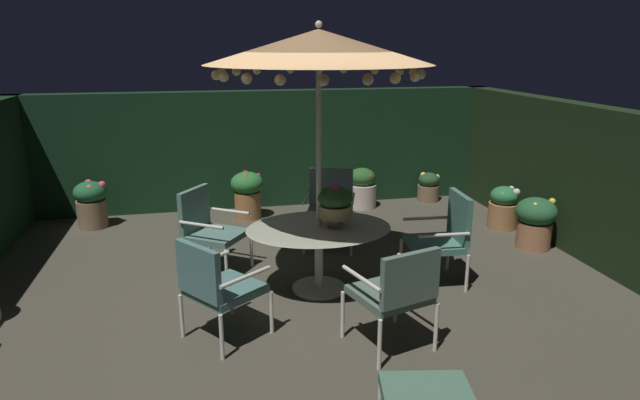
{
  "coord_description": "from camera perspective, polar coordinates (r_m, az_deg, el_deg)",
  "views": [
    {
      "loc": [
        -0.91,
        -5.32,
        2.58
      ],
      "look_at": [
        0.19,
        -0.07,
        1.03
      ],
      "focal_mm": 30.61,
      "sensor_mm": 36.0,
      "label": 1
    }
  ],
  "objects": [
    {
      "name": "ground_plane",
      "position": [
        5.99,
        -1.98,
        -9.51
      ],
      "size": [
        7.6,
        7.02,
        0.02
      ],
      "primitive_type": "cube",
      "color": "#474236"
    },
    {
      "name": "hedge_backdrop_rear",
      "position": [
        8.89,
        -5.81,
        5.34
      ],
      "size": [
        7.6,
        0.3,
        1.86
      ],
      "primitive_type": "cube",
      "color": "black",
      "rests_on": "ground_plane"
    },
    {
      "name": "hedge_backdrop_right",
      "position": [
        7.2,
        27.88,
        0.98
      ],
      "size": [
        0.3,
        7.02,
        1.86
      ],
      "primitive_type": "cube",
      "color": "black",
      "rests_on": "ground_plane"
    },
    {
      "name": "patio_dining_table",
      "position": [
        5.79,
        -0.12,
        -4.11
      ],
      "size": [
        1.54,
        1.2,
        0.72
      ],
      "color": "beige",
      "rests_on": "ground_plane"
    },
    {
      "name": "patio_umbrella",
      "position": [
        5.43,
        -0.13,
        15.64
      ],
      "size": [
        2.24,
        2.24,
        2.78
      ],
      "color": "silver",
      "rests_on": "ground_plane"
    },
    {
      "name": "centerpiece_planter",
      "position": [
        5.67,
        1.59,
        -0.26
      ],
      "size": [
        0.37,
        0.37,
        0.46
      ],
      "color": "tan",
      "rests_on": "patio_dining_table"
    },
    {
      "name": "patio_chair_north",
      "position": [
        7.1,
        1.06,
        -0.41
      ],
      "size": [
        0.77,
        0.74,
        0.99
      ],
      "color": "silver",
      "rests_on": "ground_plane"
    },
    {
      "name": "patio_chair_northeast",
      "position": [
        6.42,
        -11.64,
        -2.65
      ],
      "size": [
        0.84,
        0.83,
        0.98
      ],
      "color": "silver",
      "rests_on": "ground_plane"
    },
    {
      "name": "patio_chair_east",
      "position": [
        4.92,
        -10.83,
        -8.61
      ],
      "size": [
        0.84,
        0.83,
        0.95
      ],
      "color": "silver",
      "rests_on": "ground_plane"
    },
    {
      "name": "patio_chair_southeast",
      "position": [
        4.72,
        8.01,
        -9.24
      ],
      "size": [
        0.77,
        0.76,
        0.96
      ],
      "color": "silver",
      "rests_on": "ground_plane"
    },
    {
      "name": "patio_chair_south",
      "position": [
        6.12,
        12.85,
        -3.45
      ],
      "size": [
        0.64,
        0.64,
        1.02
      ],
      "color": "silver",
      "rests_on": "ground_plane"
    },
    {
      "name": "ottoman_footrest",
      "position": [
        3.95,
        11.01,
        -19.26
      ],
      "size": [
        0.66,
        0.49,
        0.36
      ],
      "color": "silver",
      "rests_on": "ground_plane"
    },
    {
      "name": "potted_plant_back_center",
      "position": [
        8.85,
        4.39,
        1.26
      ],
      "size": [
        0.47,
        0.47,
        0.65
      ],
      "color": "beige",
      "rests_on": "ground_plane"
    },
    {
      "name": "potted_plant_front_corner",
      "position": [
        8.5,
        -22.81,
        -0.28
      ],
      "size": [
        0.45,
        0.45,
        0.68
      ],
      "color": "#816547",
      "rests_on": "ground_plane"
    },
    {
      "name": "potted_plant_right_near",
      "position": [
        9.39,
        11.28,
        1.41
      ],
      "size": [
        0.37,
        0.36,
        0.48
      ],
      "color": "#7E6246",
      "rests_on": "ground_plane"
    },
    {
      "name": "potted_plant_back_left",
      "position": [
        8.33,
        -7.61,
        0.79
      ],
      "size": [
        0.49,
        0.49,
        0.72
      ],
      "color": "#A06B3D",
      "rests_on": "ground_plane"
    },
    {
      "name": "potted_plant_left_near",
      "position": [
        7.57,
        21.58,
        -2.04
      ],
      "size": [
        0.52,
        0.52,
        0.67
      ],
      "color": "#A56C49",
      "rests_on": "ground_plane"
    },
    {
      "name": "potted_plant_back_right",
      "position": [
        8.27,
        18.63,
        -0.7
      ],
      "size": [
        0.42,
        0.42,
        0.61
      ],
      "color": "#A36F41",
      "rests_on": "ground_plane"
    }
  ]
}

